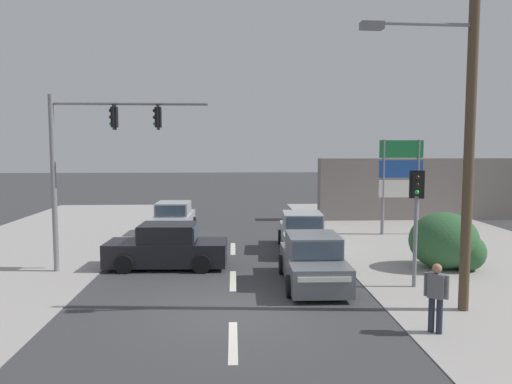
{
  "coord_description": "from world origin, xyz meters",
  "views": [
    {
      "loc": [
        0.01,
        -12.61,
        4.26
      ],
      "look_at": [
        0.78,
        4.0,
        2.75
      ],
      "focal_mm": 35.0,
      "sensor_mm": 36.0,
      "label": 1
    }
  ],
  "objects_px": {
    "utility_pole_foreground_right": "(466,101)",
    "pedestal_signal_right_kerb": "(416,209)",
    "traffic_signal_mast": "(92,150)",
    "sedan_receding_far": "(167,248)",
    "pedestrian_at_kerb": "(436,294)",
    "sedan_crossing_left": "(313,262)",
    "sedan_oncoming_mid": "(174,219)",
    "shopping_plaza_sign": "(401,173)",
    "sedan_oncoming_near": "(302,233)"
  },
  "relations": [
    {
      "from": "utility_pole_foreground_right",
      "to": "pedestal_signal_right_kerb",
      "type": "distance_m",
      "value": 3.73
    },
    {
      "from": "traffic_signal_mast",
      "to": "pedestal_signal_right_kerb",
      "type": "relative_size",
      "value": 1.69
    },
    {
      "from": "sedan_receding_far",
      "to": "pedestrian_at_kerb",
      "type": "height_order",
      "value": "pedestrian_at_kerb"
    },
    {
      "from": "sedan_receding_far",
      "to": "pedestrian_at_kerb",
      "type": "xyz_separation_m",
      "value": [
        6.94,
        -6.6,
        0.22
      ]
    },
    {
      "from": "traffic_signal_mast",
      "to": "sedan_crossing_left",
      "type": "distance_m",
      "value": 8.23
    },
    {
      "from": "sedan_crossing_left",
      "to": "pedestrian_at_kerb",
      "type": "relative_size",
      "value": 2.61
    },
    {
      "from": "traffic_signal_mast",
      "to": "sedan_oncoming_mid",
      "type": "xyz_separation_m",
      "value": [
        1.82,
        7.38,
        -3.44
      ]
    },
    {
      "from": "utility_pole_foreground_right",
      "to": "shopping_plaza_sign",
      "type": "height_order",
      "value": "utility_pole_foreground_right"
    },
    {
      "from": "shopping_plaza_sign",
      "to": "sedan_receding_far",
      "type": "height_order",
      "value": "shopping_plaza_sign"
    },
    {
      "from": "shopping_plaza_sign",
      "to": "sedan_receding_far",
      "type": "xyz_separation_m",
      "value": [
        -10.4,
        -6.13,
        -2.28
      ]
    },
    {
      "from": "utility_pole_foreground_right",
      "to": "traffic_signal_mast",
      "type": "distance_m",
      "value": 11.65
    },
    {
      "from": "pedestal_signal_right_kerb",
      "to": "sedan_receding_far",
      "type": "relative_size",
      "value": 0.83
    },
    {
      "from": "traffic_signal_mast",
      "to": "sedan_oncoming_mid",
      "type": "bearing_deg",
      "value": 76.15
    },
    {
      "from": "sedan_oncoming_mid",
      "to": "sedan_oncoming_near",
      "type": "height_order",
      "value": "same"
    },
    {
      "from": "sedan_receding_far",
      "to": "pedestrian_at_kerb",
      "type": "distance_m",
      "value": 9.58
    },
    {
      "from": "utility_pole_foreground_right",
      "to": "pedestrian_at_kerb",
      "type": "relative_size",
      "value": 6.19
    },
    {
      "from": "utility_pole_foreground_right",
      "to": "sedan_oncoming_near",
      "type": "xyz_separation_m",
      "value": [
        -3.0,
        7.77,
        -4.71
      ]
    },
    {
      "from": "pedestal_signal_right_kerb",
      "to": "sedan_crossing_left",
      "type": "xyz_separation_m",
      "value": [
        -3.02,
        0.51,
        -1.71
      ]
    },
    {
      "from": "sedan_oncoming_mid",
      "to": "sedan_receding_far",
      "type": "xyz_separation_m",
      "value": [
        0.59,
        -6.97,
        0.0
      ]
    },
    {
      "from": "pedestal_signal_right_kerb",
      "to": "sedan_oncoming_mid",
      "type": "relative_size",
      "value": 0.83
    },
    {
      "from": "utility_pole_foreground_right",
      "to": "sedan_oncoming_mid",
      "type": "xyz_separation_m",
      "value": [
        -8.78,
        12.04,
        -4.71
      ]
    },
    {
      "from": "sedan_receding_far",
      "to": "shopping_plaza_sign",
      "type": "bearing_deg",
      "value": 30.51
    },
    {
      "from": "sedan_oncoming_mid",
      "to": "sedan_oncoming_near",
      "type": "relative_size",
      "value": 0.99
    },
    {
      "from": "traffic_signal_mast",
      "to": "sedan_crossing_left",
      "type": "xyz_separation_m",
      "value": [
        7.22,
        -1.96,
        -3.44
      ]
    },
    {
      "from": "sedan_receding_far",
      "to": "sedan_oncoming_near",
      "type": "height_order",
      "value": "same"
    },
    {
      "from": "sedan_oncoming_near",
      "to": "pedestrian_at_kerb",
      "type": "xyz_separation_m",
      "value": [
        1.75,
        -9.3,
        0.22
      ]
    },
    {
      "from": "pedestrian_at_kerb",
      "to": "pedestal_signal_right_kerb",
      "type": "bearing_deg",
      "value": 76.68
    },
    {
      "from": "shopping_plaza_sign",
      "to": "sedan_crossing_left",
      "type": "xyz_separation_m",
      "value": [
        -5.6,
        -8.5,
        -2.28
      ]
    },
    {
      "from": "sedan_receding_far",
      "to": "utility_pole_foreground_right",
      "type": "bearing_deg",
      "value": -31.74
    },
    {
      "from": "sedan_crossing_left",
      "to": "sedan_oncoming_near",
      "type": "bearing_deg",
      "value": 85.72
    },
    {
      "from": "traffic_signal_mast",
      "to": "sedan_receding_far",
      "type": "relative_size",
      "value": 1.4
    },
    {
      "from": "traffic_signal_mast",
      "to": "sedan_oncoming_near",
      "type": "height_order",
      "value": "traffic_signal_mast"
    },
    {
      "from": "traffic_signal_mast",
      "to": "utility_pole_foreground_right",
      "type": "bearing_deg",
      "value": -23.74
    },
    {
      "from": "sedan_oncoming_near",
      "to": "sedan_crossing_left",
      "type": "relative_size",
      "value": 1.01
    },
    {
      "from": "traffic_signal_mast",
      "to": "sedan_oncoming_mid",
      "type": "relative_size",
      "value": 1.4
    },
    {
      "from": "shopping_plaza_sign",
      "to": "sedan_oncoming_mid",
      "type": "relative_size",
      "value": 1.07
    },
    {
      "from": "sedan_oncoming_near",
      "to": "sedan_crossing_left",
      "type": "xyz_separation_m",
      "value": [
        -0.38,
        -5.07,
        0.0
      ]
    },
    {
      "from": "pedestrian_at_kerb",
      "to": "shopping_plaza_sign",
      "type": "bearing_deg",
      "value": 74.77
    },
    {
      "from": "sedan_oncoming_mid",
      "to": "shopping_plaza_sign",
      "type": "bearing_deg",
      "value": -4.37
    },
    {
      "from": "sedan_receding_far",
      "to": "pedestrian_at_kerb",
      "type": "relative_size",
      "value": 2.63
    },
    {
      "from": "shopping_plaza_sign",
      "to": "sedan_oncoming_mid",
      "type": "bearing_deg",
      "value": 175.63
    },
    {
      "from": "pedestrian_at_kerb",
      "to": "utility_pole_foreground_right",
      "type": "bearing_deg",
      "value": 50.82
    },
    {
      "from": "utility_pole_foreground_right",
      "to": "traffic_signal_mast",
      "type": "xyz_separation_m",
      "value": [
        -10.6,
        4.66,
        -1.26
      ]
    },
    {
      "from": "pedestal_signal_right_kerb",
      "to": "sedan_oncoming_mid",
      "type": "height_order",
      "value": "pedestal_signal_right_kerb"
    },
    {
      "from": "traffic_signal_mast",
      "to": "pedestal_signal_right_kerb",
      "type": "distance_m",
      "value": 10.67
    },
    {
      "from": "utility_pole_foreground_right",
      "to": "sedan_oncoming_mid",
      "type": "distance_m",
      "value": 15.62
    },
    {
      "from": "traffic_signal_mast",
      "to": "sedan_receding_far",
      "type": "distance_m",
      "value": 4.22
    },
    {
      "from": "sedan_oncoming_near",
      "to": "pedestrian_at_kerb",
      "type": "relative_size",
      "value": 2.65
    },
    {
      "from": "sedan_crossing_left",
      "to": "pedestrian_at_kerb",
      "type": "xyz_separation_m",
      "value": [
        2.13,
        -4.23,
        0.22
      ]
    },
    {
      "from": "traffic_signal_mast",
      "to": "shopping_plaza_sign",
      "type": "bearing_deg",
      "value": 27.02
    }
  ]
}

